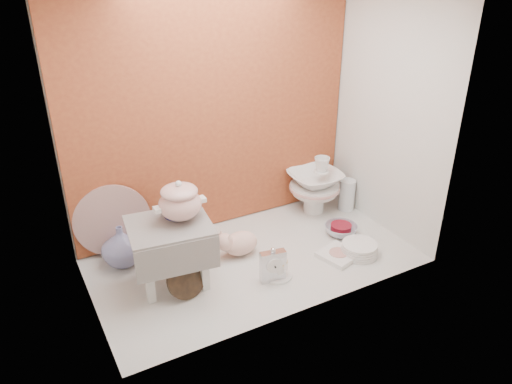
{
  "coord_description": "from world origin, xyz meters",
  "views": [
    {
      "loc": [
        -1.13,
        -2.09,
        1.62
      ],
      "look_at": [
        0.02,
        0.02,
        0.42
      ],
      "focal_mm": 34.96,
      "sensor_mm": 36.0,
      "label": 1
    }
  ],
  "objects_px": {
    "gold_rim_teacup": "(277,267)",
    "plush_pig": "(241,243)",
    "step_stool": "(171,254)",
    "soup_tureen": "(180,200)",
    "floral_platter": "(113,221)",
    "blue_white_vase": "(121,246)",
    "crystal_bowl": "(341,230)",
    "mantel_clock": "(273,265)",
    "porcelain_tower": "(315,185)",
    "dinner_plate_stack": "(359,249)"
  },
  "relations": [
    {
      "from": "floral_platter",
      "to": "plush_pig",
      "type": "bearing_deg",
      "value": -29.66
    },
    {
      "from": "floral_platter",
      "to": "blue_white_vase",
      "type": "xyz_separation_m",
      "value": [
        0.01,
        -0.12,
        -0.1
      ]
    },
    {
      "from": "mantel_clock",
      "to": "gold_rim_teacup",
      "type": "height_order",
      "value": "mantel_clock"
    },
    {
      "from": "gold_rim_teacup",
      "to": "step_stool",
      "type": "bearing_deg",
      "value": 156.91
    },
    {
      "from": "blue_white_vase",
      "to": "gold_rim_teacup",
      "type": "xyz_separation_m",
      "value": [
        0.7,
        -0.52,
        -0.06
      ]
    },
    {
      "from": "crystal_bowl",
      "to": "porcelain_tower",
      "type": "distance_m",
      "value": 0.37
    },
    {
      "from": "gold_rim_teacup",
      "to": "crystal_bowl",
      "type": "bearing_deg",
      "value": 17.79
    },
    {
      "from": "soup_tureen",
      "to": "plush_pig",
      "type": "distance_m",
      "value": 0.53
    },
    {
      "from": "soup_tureen",
      "to": "floral_platter",
      "type": "height_order",
      "value": "soup_tureen"
    },
    {
      "from": "step_stool",
      "to": "mantel_clock",
      "type": "height_order",
      "value": "step_stool"
    },
    {
      "from": "mantel_clock",
      "to": "step_stool",
      "type": "bearing_deg",
      "value": 163.11
    },
    {
      "from": "step_stool",
      "to": "soup_tureen",
      "type": "bearing_deg",
      "value": 19.22
    },
    {
      "from": "soup_tureen",
      "to": "mantel_clock",
      "type": "distance_m",
      "value": 0.6
    },
    {
      "from": "step_stool",
      "to": "mantel_clock",
      "type": "xyz_separation_m",
      "value": [
        0.47,
        -0.24,
        -0.08
      ]
    },
    {
      "from": "floral_platter",
      "to": "dinner_plate_stack",
      "type": "distance_m",
      "value": 1.42
    },
    {
      "from": "step_stool",
      "to": "mantel_clock",
      "type": "bearing_deg",
      "value": -19.84
    },
    {
      "from": "floral_platter",
      "to": "crystal_bowl",
      "type": "relative_size",
      "value": 2.15
    },
    {
      "from": "floral_platter",
      "to": "gold_rim_teacup",
      "type": "relative_size",
      "value": 3.7
    },
    {
      "from": "step_stool",
      "to": "gold_rim_teacup",
      "type": "xyz_separation_m",
      "value": [
        0.51,
        -0.22,
        -0.12
      ]
    },
    {
      "from": "gold_rim_teacup",
      "to": "porcelain_tower",
      "type": "distance_m",
      "value": 0.8
    },
    {
      "from": "step_stool",
      "to": "gold_rim_teacup",
      "type": "bearing_deg",
      "value": -15.91
    },
    {
      "from": "mantel_clock",
      "to": "crystal_bowl",
      "type": "relative_size",
      "value": 0.99
    },
    {
      "from": "dinner_plate_stack",
      "to": "soup_tureen",
      "type": "bearing_deg",
      "value": 163.72
    },
    {
      "from": "plush_pig",
      "to": "crystal_bowl",
      "type": "xyz_separation_m",
      "value": [
        0.65,
        -0.1,
        -0.05
      ]
    },
    {
      "from": "blue_white_vase",
      "to": "dinner_plate_stack",
      "type": "xyz_separation_m",
      "value": [
        1.23,
        -0.57,
        -0.08
      ]
    },
    {
      "from": "gold_rim_teacup",
      "to": "plush_pig",
      "type": "bearing_deg",
      "value": 105.11
    },
    {
      "from": "soup_tureen",
      "to": "dinner_plate_stack",
      "type": "relative_size",
      "value": 1.18
    },
    {
      "from": "step_stool",
      "to": "crystal_bowl",
      "type": "relative_size",
      "value": 2.06
    },
    {
      "from": "step_stool",
      "to": "blue_white_vase",
      "type": "relative_size",
      "value": 1.77
    },
    {
      "from": "gold_rim_teacup",
      "to": "dinner_plate_stack",
      "type": "relative_size",
      "value": 0.53
    },
    {
      "from": "floral_platter",
      "to": "plush_pig",
      "type": "xyz_separation_m",
      "value": [
        0.63,
        -0.36,
        -0.14
      ]
    },
    {
      "from": "mantel_clock",
      "to": "dinner_plate_stack",
      "type": "xyz_separation_m",
      "value": [
        0.57,
        -0.03,
        -0.06
      ]
    },
    {
      "from": "plush_pig",
      "to": "dinner_plate_stack",
      "type": "xyz_separation_m",
      "value": [
        0.6,
        -0.33,
        -0.04
      ]
    },
    {
      "from": "plush_pig",
      "to": "crystal_bowl",
      "type": "relative_size",
      "value": 1.29
    },
    {
      "from": "floral_platter",
      "to": "gold_rim_teacup",
      "type": "bearing_deg",
      "value": -42.27
    },
    {
      "from": "step_stool",
      "to": "plush_pig",
      "type": "bearing_deg",
      "value": 15.69
    },
    {
      "from": "floral_platter",
      "to": "crystal_bowl",
      "type": "xyz_separation_m",
      "value": [
        1.28,
        -0.46,
        -0.18
      ]
    },
    {
      "from": "mantel_clock",
      "to": "floral_platter",
      "type": "bearing_deg",
      "value": 145.2
    },
    {
      "from": "blue_white_vase",
      "to": "soup_tureen",
      "type": "bearing_deg",
      "value": -47.68
    },
    {
      "from": "gold_rim_teacup",
      "to": "crystal_bowl",
      "type": "distance_m",
      "value": 0.6
    },
    {
      "from": "floral_platter",
      "to": "gold_rim_teacup",
      "type": "xyz_separation_m",
      "value": [
        0.71,
        -0.64,
        -0.16
      ]
    },
    {
      "from": "blue_white_vase",
      "to": "crystal_bowl",
      "type": "relative_size",
      "value": 1.16
    },
    {
      "from": "soup_tureen",
      "to": "floral_platter",
      "type": "xyz_separation_m",
      "value": [
        -0.27,
        0.41,
        -0.25
      ]
    },
    {
      "from": "floral_platter",
      "to": "dinner_plate_stack",
      "type": "bearing_deg",
      "value": -29.25
    },
    {
      "from": "gold_rim_teacup",
      "to": "floral_platter",
      "type": "bearing_deg",
      "value": 137.73
    },
    {
      "from": "blue_white_vase",
      "to": "porcelain_tower",
      "type": "xyz_separation_m",
      "value": [
        1.29,
        -0.0,
        0.08
      ]
    },
    {
      "from": "soup_tureen",
      "to": "floral_platter",
      "type": "bearing_deg",
      "value": 123.16
    },
    {
      "from": "blue_white_vase",
      "to": "plush_pig",
      "type": "height_order",
      "value": "blue_white_vase"
    },
    {
      "from": "soup_tureen",
      "to": "mantel_clock",
      "type": "xyz_separation_m",
      "value": [
        0.4,
        -0.26,
        -0.37
      ]
    },
    {
      "from": "mantel_clock",
      "to": "crystal_bowl",
      "type": "height_order",
      "value": "mantel_clock"
    }
  ]
}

